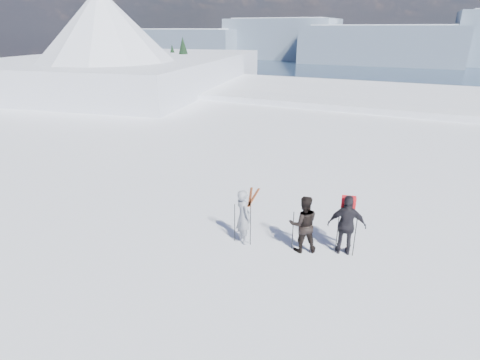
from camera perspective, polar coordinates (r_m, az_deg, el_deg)
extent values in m
plane|color=white|center=(71.31, 21.14, 1.38)|extent=(220.00, 208.01, 71.62)
cube|color=white|center=(39.41, 19.33, 2.36)|extent=(180.00, 16.00, 14.00)
plane|color=#22354F|center=(299.44, 24.93, 13.31)|extent=(820.00, 820.00, 0.00)
cube|color=slate|center=(529.59, -7.81, 19.95)|extent=(150.00, 80.00, 34.00)
cube|color=white|center=(529.27, -7.89, 21.47)|extent=(127.50, 70.00, 8.00)
cube|color=slate|center=(504.47, 6.54, 20.59)|extent=(130.00, 80.00, 46.00)
cube|color=white|center=(504.35, 6.65, 22.86)|extent=(110.50, 70.00, 8.00)
cube|color=slate|center=(449.63, 20.61, 18.72)|extent=(160.00, 80.00, 38.00)
cube|color=white|center=(449.31, 20.90, 20.74)|extent=(136.00, 70.00, 8.00)
cube|color=white|center=(48.20, -16.04, 8.11)|extent=(29.19, 35.68, 16.00)
cone|color=white|center=(40.48, -19.92, 19.51)|extent=(18.00, 18.00, 9.00)
cone|color=white|center=(53.48, -18.15, 15.76)|extent=(16.00, 16.00, 8.00)
cube|color=#2D2B28|center=(52.15, -4.83, 5.37)|extent=(21.55, 17.87, 14.25)
cone|color=black|center=(49.86, -8.33, 13.28)|extent=(7.28, 7.28, 13.00)
cone|color=black|center=(44.59, -6.68, 11.02)|extent=(6.16, 6.16, 11.00)
cone|color=black|center=(53.23, -9.89, 13.20)|extent=(6.72, 6.72, 12.00)
cone|color=black|center=(45.41, -3.13, 10.69)|extent=(5.60, 5.60, 10.00)
cone|color=black|center=(48.47, -2.50, 11.44)|extent=(5.60, 5.60, 10.00)
cone|color=black|center=(48.15, -11.25, 11.58)|extent=(6.16, 6.16, 11.00)
imported|color=gray|center=(11.14, 0.50, -5.57)|extent=(0.74, 0.69, 1.70)
imported|color=black|center=(10.86, 9.62, -6.62)|extent=(1.04, 0.96, 1.72)
imported|color=black|center=(10.97, 15.95, -6.65)|extent=(1.12, 0.65, 1.80)
cube|color=red|center=(10.70, 16.56, -0.45)|extent=(0.42, 0.29, 0.57)
cylinder|color=black|center=(11.28, -0.81, -6.52)|extent=(0.02, 0.02, 1.24)
cylinder|color=black|center=(11.04, 1.60, -6.85)|extent=(0.02, 0.02, 1.35)
cylinder|color=black|center=(11.00, 8.06, -7.63)|extent=(0.02, 0.02, 1.21)
cylinder|color=black|center=(10.88, 10.82, -8.00)|extent=(0.02, 0.02, 1.27)
cylinder|color=black|center=(11.10, 14.60, -7.83)|extent=(0.02, 0.02, 1.23)
cylinder|color=black|center=(11.04, 17.11, -8.14)|extent=(0.02, 0.02, 1.29)
cube|color=black|center=(14.40, 1.61, -2.52)|extent=(0.67, 1.63, 0.03)
cube|color=black|center=(14.35, 2.12, -2.62)|extent=(0.35, 1.69, 0.03)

